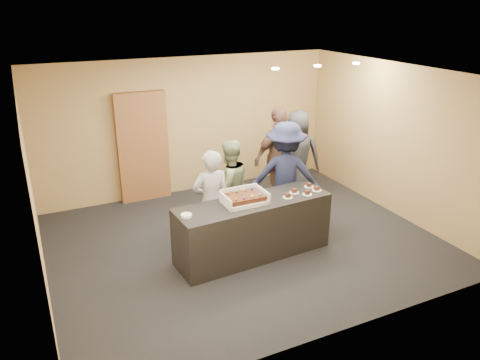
{
  "coord_description": "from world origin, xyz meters",
  "views": [
    {
      "loc": [
        -2.95,
        -6.11,
        3.7
      ],
      "look_at": [
        -0.06,
        0.0,
        1.09
      ],
      "focal_mm": 35.0,
      "sensor_mm": 36.0,
      "label": 1
    }
  ],
  "objects_px": {
    "person_sage_man": "(229,186)",
    "person_brown_extra": "(279,157)",
    "serving_counter": "(253,228)",
    "plate_stack": "(186,215)",
    "sheet_cake": "(245,197)",
    "person_navy_man": "(285,175)",
    "person_server_grey": "(211,201)",
    "person_dark_suit": "(297,157)",
    "storage_cabinet": "(143,147)",
    "cake_box": "(244,200)"
  },
  "relations": [
    {
      "from": "person_server_grey",
      "to": "storage_cabinet",
      "type": "bearing_deg",
      "value": -78.01
    },
    {
      "from": "person_brown_extra",
      "to": "person_sage_man",
      "type": "bearing_deg",
      "value": 15.77
    },
    {
      "from": "storage_cabinet",
      "to": "person_dark_suit",
      "type": "bearing_deg",
      "value": -26.72
    },
    {
      "from": "person_navy_man",
      "to": "plate_stack",
      "type": "bearing_deg",
      "value": 49.73
    },
    {
      "from": "sheet_cake",
      "to": "plate_stack",
      "type": "bearing_deg",
      "value": -175.53
    },
    {
      "from": "sheet_cake",
      "to": "person_navy_man",
      "type": "xyz_separation_m",
      "value": [
        1.11,
        0.7,
        -0.08
      ]
    },
    {
      "from": "plate_stack",
      "to": "person_sage_man",
      "type": "height_order",
      "value": "person_sage_man"
    },
    {
      "from": "cake_box",
      "to": "sheet_cake",
      "type": "distance_m",
      "value": 0.06
    },
    {
      "from": "plate_stack",
      "to": "person_navy_man",
      "type": "relative_size",
      "value": 0.08
    },
    {
      "from": "person_server_grey",
      "to": "person_navy_man",
      "type": "relative_size",
      "value": 0.89
    },
    {
      "from": "storage_cabinet",
      "to": "person_navy_man",
      "type": "height_order",
      "value": "storage_cabinet"
    },
    {
      "from": "person_brown_extra",
      "to": "person_dark_suit",
      "type": "bearing_deg",
      "value": 171.54
    },
    {
      "from": "serving_counter",
      "to": "person_brown_extra",
      "type": "height_order",
      "value": "person_brown_extra"
    },
    {
      "from": "person_sage_man",
      "to": "person_brown_extra",
      "type": "bearing_deg",
      "value": -163.94
    },
    {
      "from": "sheet_cake",
      "to": "person_server_grey",
      "type": "bearing_deg",
      "value": 128.11
    },
    {
      "from": "storage_cabinet",
      "to": "person_dark_suit",
      "type": "xyz_separation_m",
      "value": [
        2.63,
        -1.33,
        -0.17
      ]
    },
    {
      "from": "sheet_cake",
      "to": "person_brown_extra",
      "type": "distance_m",
      "value": 2.12
    },
    {
      "from": "cake_box",
      "to": "person_server_grey",
      "type": "xyz_separation_m",
      "value": [
        -0.35,
        0.43,
        -0.13
      ]
    },
    {
      "from": "sheet_cake",
      "to": "person_server_grey",
      "type": "height_order",
      "value": "person_server_grey"
    },
    {
      "from": "person_brown_extra",
      "to": "person_navy_man",
      "type": "bearing_deg",
      "value": 58.38
    },
    {
      "from": "person_server_grey",
      "to": "person_dark_suit",
      "type": "relative_size",
      "value": 0.91
    },
    {
      "from": "person_server_grey",
      "to": "serving_counter",
      "type": "bearing_deg",
      "value": 140.0
    },
    {
      "from": "sheet_cake",
      "to": "person_brown_extra",
      "type": "relative_size",
      "value": 0.28
    },
    {
      "from": "person_sage_man",
      "to": "person_brown_extra",
      "type": "xyz_separation_m",
      "value": [
        1.29,
        0.58,
        0.15
      ]
    },
    {
      "from": "cake_box",
      "to": "person_dark_suit",
      "type": "distance_m",
      "value": 2.39
    },
    {
      "from": "serving_counter",
      "to": "plate_stack",
      "type": "distance_m",
      "value": 1.18
    },
    {
      "from": "sheet_cake",
      "to": "plate_stack",
      "type": "height_order",
      "value": "sheet_cake"
    },
    {
      "from": "person_navy_man",
      "to": "person_brown_extra",
      "type": "height_order",
      "value": "person_brown_extra"
    },
    {
      "from": "person_sage_man",
      "to": "person_server_grey",
      "type": "bearing_deg",
      "value": 35.1
    },
    {
      "from": "plate_stack",
      "to": "person_navy_man",
      "type": "distance_m",
      "value": 2.18
    },
    {
      "from": "cake_box",
      "to": "plate_stack",
      "type": "relative_size",
      "value": 4.13
    },
    {
      "from": "person_dark_suit",
      "to": "person_navy_man",
      "type": "bearing_deg",
      "value": 80.76
    },
    {
      "from": "sheet_cake",
      "to": "person_brown_extra",
      "type": "height_order",
      "value": "person_brown_extra"
    },
    {
      "from": "person_sage_man",
      "to": "person_navy_man",
      "type": "relative_size",
      "value": 0.86
    },
    {
      "from": "plate_stack",
      "to": "person_sage_man",
      "type": "xyz_separation_m",
      "value": [
        1.1,
        1.02,
        -0.13
      ]
    },
    {
      "from": "cake_box",
      "to": "person_sage_man",
      "type": "relative_size",
      "value": 0.4
    },
    {
      "from": "person_navy_man",
      "to": "person_brown_extra",
      "type": "distance_m",
      "value": 0.9
    },
    {
      "from": "storage_cabinet",
      "to": "person_navy_man",
      "type": "distance_m",
      "value": 2.87
    },
    {
      "from": "cake_box",
      "to": "person_navy_man",
      "type": "xyz_separation_m",
      "value": [
        1.11,
        0.68,
        -0.02
      ]
    },
    {
      "from": "serving_counter",
      "to": "person_dark_suit",
      "type": "height_order",
      "value": "person_dark_suit"
    },
    {
      "from": "cake_box",
      "to": "person_dark_suit",
      "type": "xyz_separation_m",
      "value": [
        1.86,
        1.51,
        -0.05
      ]
    },
    {
      "from": "person_server_grey",
      "to": "person_sage_man",
      "type": "xyz_separation_m",
      "value": [
        0.53,
        0.5,
        -0.02
      ]
    },
    {
      "from": "person_server_grey",
      "to": "person_brown_extra",
      "type": "bearing_deg",
      "value": -147.14
    },
    {
      "from": "sheet_cake",
      "to": "storage_cabinet",
      "type": "bearing_deg",
      "value": 105.18
    },
    {
      "from": "serving_counter",
      "to": "person_sage_man",
      "type": "bearing_deg",
      "value": 84.45
    },
    {
      "from": "storage_cabinet",
      "to": "person_navy_man",
      "type": "xyz_separation_m",
      "value": [
        1.88,
        -2.16,
        -0.14
      ]
    },
    {
      "from": "serving_counter",
      "to": "person_dark_suit",
      "type": "relative_size",
      "value": 1.34
    },
    {
      "from": "person_brown_extra",
      "to": "person_server_grey",
      "type": "bearing_deg",
      "value": 22.19
    },
    {
      "from": "person_navy_man",
      "to": "person_dark_suit",
      "type": "height_order",
      "value": "person_navy_man"
    },
    {
      "from": "person_dark_suit",
      "to": "person_brown_extra",
      "type": "bearing_deg",
      "value": 32.99
    }
  ]
}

